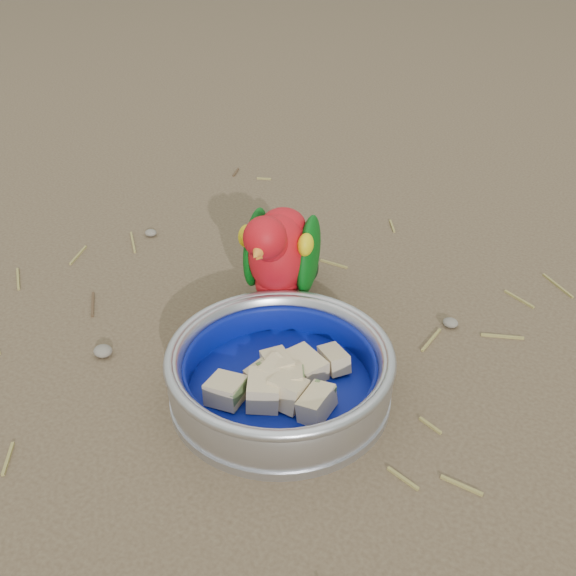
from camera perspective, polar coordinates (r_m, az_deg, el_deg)
The scene contains 6 objects.
ground at distance 0.77m, azimuth -1.83°, elevation -5.91°, with size 60.00×60.00×0.00m, color brown.
food_bowl at distance 0.71m, azimuth -0.69°, elevation -9.04°, with size 0.24×0.24×0.02m, color #B2B2BA.
bowl_wall at distance 0.69m, azimuth -0.71°, elevation -7.17°, with size 0.24×0.24×0.04m, color #B2B2BA, non-canonical shape.
fruit_wedges at distance 0.69m, azimuth -0.70°, elevation -7.62°, with size 0.14×0.14×0.03m, color #CDB485, non-canonical shape.
lory_parrot at distance 0.79m, azimuth -0.83°, elevation 2.21°, with size 0.09×0.19×0.16m, color #B20D15, non-canonical shape.
ground_debris at distance 0.78m, azimuth -1.97°, elevation -4.72°, with size 0.90×0.80×0.01m, color olive, non-canonical shape.
Camera 1 is at (0.32, -0.51, 0.48)m, focal length 40.00 mm.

